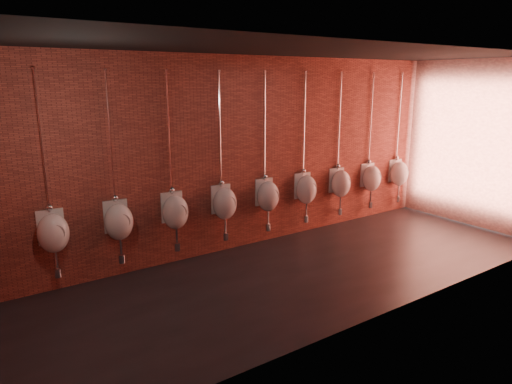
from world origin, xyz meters
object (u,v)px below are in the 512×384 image
at_px(urinal_3, 224,203).
at_px(urinal_4, 268,195).
at_px(urinal_2, 175,211).
at_px(urinal_8, 399,173).
at_px(urinal_5, 306,189).
at_px(urinal_7, 371,177).
at_px(urinal_1, 119,221).
at_px(urinal_6, 341,183).
at_px(urinal_0, 53,232).

height_order(urinal_3, urinal_4, same).
relative_size(urinal_2, urinal_8, 1.00).
distance_m(urinal_5, urinal_7, 1.74).
xyz_separation_m(urinal_3, urinal_4, (0.87, 0.00, 0.00)).
bearing_deg(urinal_4, urinal_1, 180.00).
height_order(urinal_1, urinal_6, same).
xyz_separation_m(urinal_1, urinal_8, (6.08, 0.00, 0.00)).
height_order(urinal_3, urinal_8, same).
height_order(urinal_5, urinal_6, same).
height_order(urinal_0, urinal_3, same).
xyz_separation_m(urinal_2, urinal_8, (5.21, 0.00, 0.00)).
bearing_deg(urinal_1, urinal_0, 180.00).
bearing_deg(urinal_3, urinal_2, 180.00).
relative_size(urinal_0, urinal_8, 1.00).
bearing_deg(urinal_0, urinal_8, 0.00).
bearing_deg(urinal_5, urinal_8, 0.00).
distance_m(urinal_2, urinal_5, 2.60).
xyz_separation_m(urinal_0, urinal_8, (6.94, 0.00, 0.00)).
height_order(urinal_0, urinal_7, same).
height_order(urinal_0, urinal_4, same).
bearing_deg(urinal_7, urinal_2, 180.00).
bearing_deg(urinal_1, urinal_8, 0.00).
bearing_deg(urinal_4, urinal_2, 180.00).
relative_size(urinal_4, urinal_6, 1.00).
distance_m(urinal_3, urinal_6, 2.60).
bearing_deg(urinal_3, urinal_8, 0.00).
distance_m(urinal_0, urinal_4, 3.47).
bearing_deg(urinal_4, urinal_6, 0.00).
bearing_deg(urinal_0, urinal_7, 0.00).
xyz_separation_m(urinal_0, urinal_7, (6.08, 0.00, 0.00)).
relative_size(urinal_4, urinal_7, 1.00).
bearing_deg(urinal_1, urinal_7, 0.00).
bearing_deg(urinal_8, urinal_2, 180.00).
distance_m(urinal_6, urinal_8, 1.74).
height_order(urinal_0, urinal_5, same).
relative_size(urinal_3, urinal_5, 1.00).
relative_size(urinal_1, urinal_2, 1.00).
relative_size(urinal_1, urinal_7, 1.00).
relative_size(urinal_3, urinal_8, 1.00).
xyz_separation_m(urinal_2, urinal_3, (0.87, 0.00, 0.00)).
bearing_deg(urinal_2, urinal_1, 180.00).
bearing_deg(urinal_5, urinal_7, 0.00).
height_order(urinal_6, urinal_8, same).
bearing_deg(urinal_0, urinal_3, 0.00).
distance_m(urinal_3, urinal_7, 3.47).
distance_m(urinal_3, urinal_4, 0.87).
height_order(urinal_4, urinal_7, same).
bearing_deg(urinal_8, urinal_6, 180.00).
xyz_separation_m(urinal_5, urinal_8, (2.60, 0.00, 0.00)).
relative_size(urinal_1, urinal_4, 1.00).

